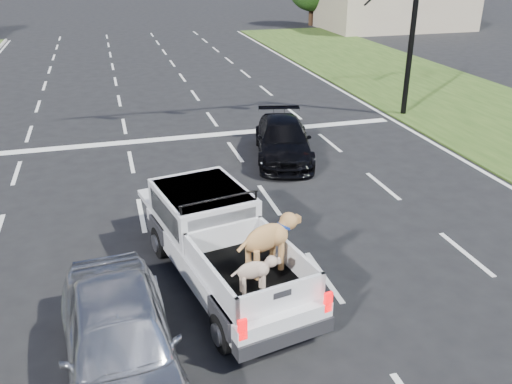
% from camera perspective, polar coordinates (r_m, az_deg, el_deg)
% --- Properties ---
extents(ground, '(160.00, 160.00, 0.00)m').
position_cam_1_polar(ground, '(11.29, -1.24, -10.22)').
color(ground, black).
rests_on(ground, ground).
extents(road_markings, '(17.75, 60.00, 0.01)m').
position_cam_1_polar(road_markings, '(16.99, -6.81, 2.07)').
color(road_markings, silver).
rests_on(road_markings, ground).
extents(building_right, '(12.00, 7.00, 3.60)m').
position_cam_1_polar(building_right, '(49.60, 14.45, 18.38)').
color(building_right, tan).
rests_on(building_right, ground).
extents(pickup_truck, '(2.76, 5.34, 1.91)m').
position_cam_1_polar(pickup_truck, '(11.13, -3.53, -5.35)').
color(pickup_truck, black).
rests_on(pickup_truck, ground).
extents(silver_sedan, '(2.08, 4.54, 1.51)m').
position_cam_1_polar(silver_sedan, '(9.11, -14.14, -14.94)').
color(silver_sedan, silver).
rests_on(silver_sedan, ground).
extents(black_coupe, '(2.71, 4.59, 1.25)m').
position_cam_1_polar(black_coupe, '(17.89, 2.87, 5.50)').
color(black_coupe, black).
rests_on(black_coupe, ground).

